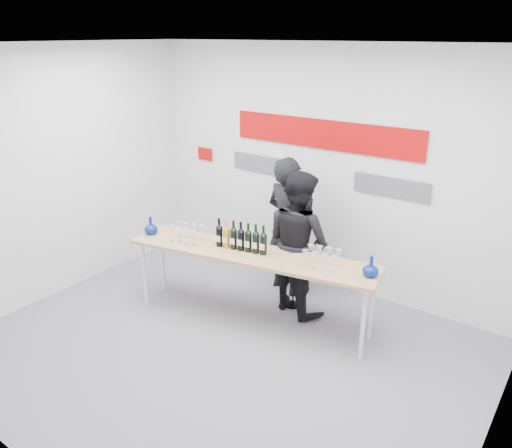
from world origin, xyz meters
name	(u,v)px	position (x,y,z in m)	size (l,w,h in m)	color
ground	(222,351)	(0.00, 0.00, 0.00)	(5.00, 5.00, 0.00)	slate
back_wall	(322,170)	(0.00, 2.00, 1.50)	(5.00, 0.04, 3.00)	silver
signage	(318,145)	(-0.06, 1.97, 1.81)	(3.38, 0.02, 0.79)	#A50707
tasting_table	(251,258)	(-0.12, 0.66, 0.78)	(2.88, 1.09, 0.85)	tan
wine_bottles	(241,236)	(-0.24, 0.65, 1.01)	(0.62, 0.19, 0.33)	black
decanter_left	(151,225)	(-1.40, 0.40, 0.96)	(0.16, 0.16, 0.21)	navy
decanter_right	(371,266)	(1.17, 0.89, 0.96)	(0.16, 0.16, 0.21)	navy
glasses_left	(186,233)	(-0.92, 0.50, 0.94)	(0.39, 0.28, 0.18)	silver
glasses_right	(322,258)	(0.68, 0.81, 0.94)	(0.39, 0.28, 0.18)	silver
presenter_left	(287,226)	(-0.19, 1.51, 0.87)	(0.63, 0.42, 1.74)	black
presenter_right	(298,242)	(0.16, 1.21, 0.85)	(0.82, 0.64, 1.69)	black
mic_stand	(294,270)	(0.11, 1.21, 0.47)	(0.18, 0.18, 1.56)	black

